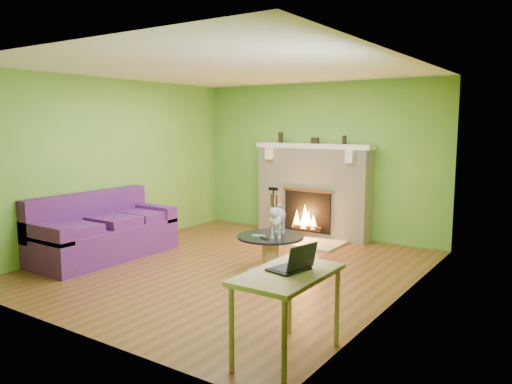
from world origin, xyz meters
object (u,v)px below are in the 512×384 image
Objects in this scene: desk at (288,283)px; sofa at (102,233)px; coffee_table at (270,251)px; cat at (278,220)px.

sofa is at bearing 162.24° from desk.
sofa is 2.39× the size of coffee_table.
sofa is at bearing -163.57° from coffee_table.
coffee_table is 1.28× the size of cat.
cat is at bearing 32.01° from coffee_table.
desk is 2.38m from cat.
sofa is 2.63m from cat.
sofa reaches higher than desk.
desk is at bearing -54.27° from coffee_table.
cat is (0.08, 0.05, 0.42)m from coffee_table.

